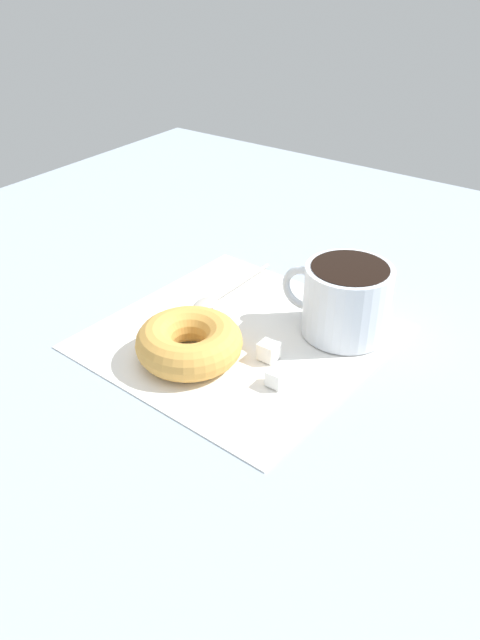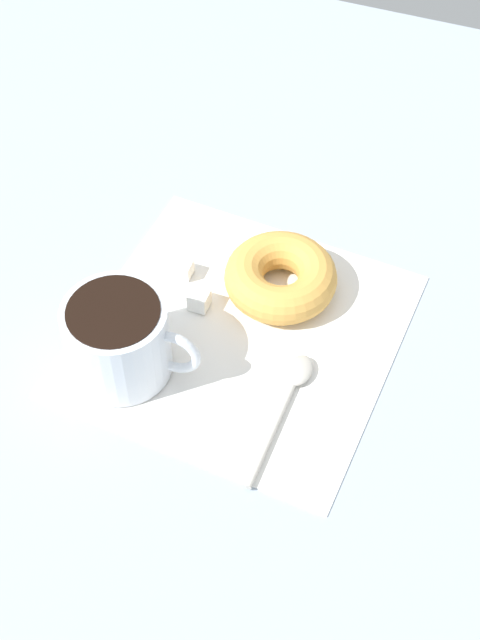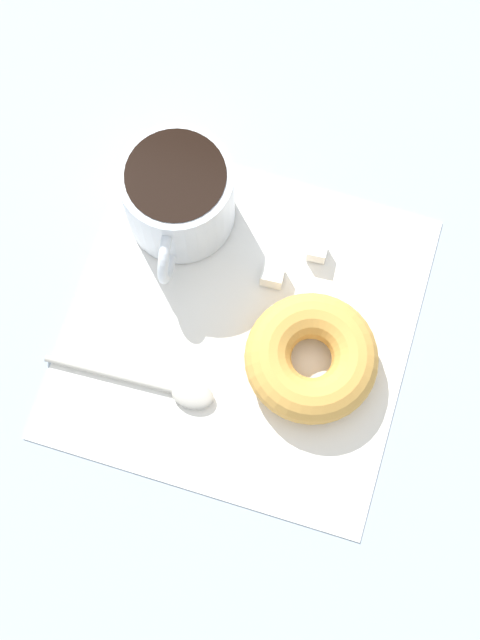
% 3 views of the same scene
% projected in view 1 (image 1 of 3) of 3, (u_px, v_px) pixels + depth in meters
% --- Properties ---
extents(ground_plane, '(1.20, 1.20, 0.02)m').
position_uv_depth(ground_plane, '(237.00, 338.00, 0.71)').
color(ground_plane, '#99A8B7').
extents(napkin, '(0.31, 0.31, 0.00)m').
position_uv_depth(napkin, '(240.00, 336.00, 0.69)').
color(napkin, white).
rests_on(napkin, ground_plane).
extents(coffee_cup, '(0.13, 0.10, 0.08)m').
position_uv_depth(coffee_cup, '(346.00, 299.00, 0.68)').
color(coffee_cup, silver).
rests_on(coffee_cup, napkin).
extents(donut, '(0.11, 0.11, 0.04)m').
position_uv_depth(donut, '(189.00, 342.00, 0.65)').
color(donut, gold).
rests_on(donut, napkin).
extents(spoon, '(0.02, 0.15, 0.01)m').
position_uv_depth(spoon, '(217.00, 297.00, 0.76)').
color(spoon, '#B7B2A8').
rests_on(spoon, napkin).
extents(sugar_cube, '(0.02, 0.02, 0.02)m').
position_uv_depth(sugar_cube, '(276.00, 378.00, 0.61)').
color(sugar_cube, white).
rests_on(sugar_cube, napkin).
extents(sugar_cube_extra, '(0.02, 0.02, 0.02)m').
position_uv_depth(sugar_cube_extra, '(269.00, 351.00, 0.65)').
color(sugar_cube_extra, white).
rests_on(sugar_cube_extra, napkin).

